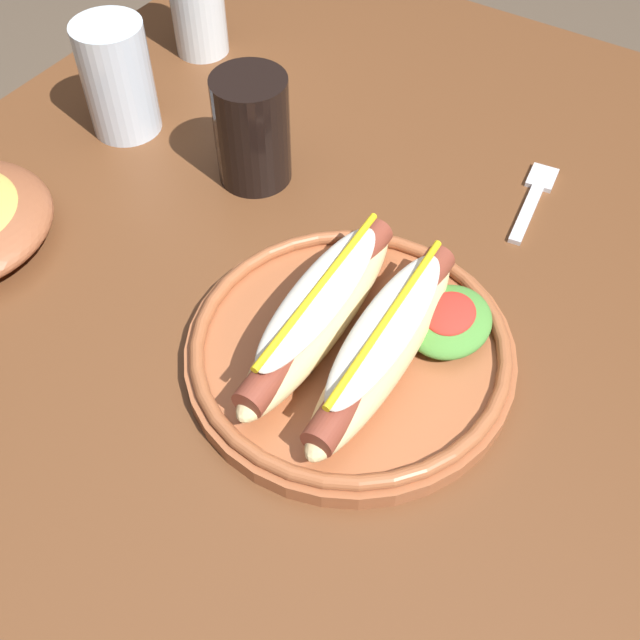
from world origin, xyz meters
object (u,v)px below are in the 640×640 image
object	(u,v)px
soda_cup	(252,130)
water_cup	(118,79)
hot_dog_plate	(356,338)
fork	(534,196)

from	to	relation	value
soda_cup	water_cup	xyz separation A→B (m)	(-0.01, 0.16, 0.00)
hot_dog_plate	water_cup	distance (m)	0.39
fork	soda_cup	size ratio (longest dim) A/B	1.09
hot_dog_plate	soda_cup	world-z (taller)	soda_cup
hot_dog_plate	water_cup	bearing A→B (deg)	69.72
soda_cup	fork	bearing A→B (deg)	-64.76
water_cup	hot_dog_plate	bearing A→B (deg)	-110.28
fork	water_cup	bearing A→B (deg)	99.55
hot_dog_plate	fork	bearing A→B (deg)	-10.43
fork	soda_cup	world-z (taller)	soda_cup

